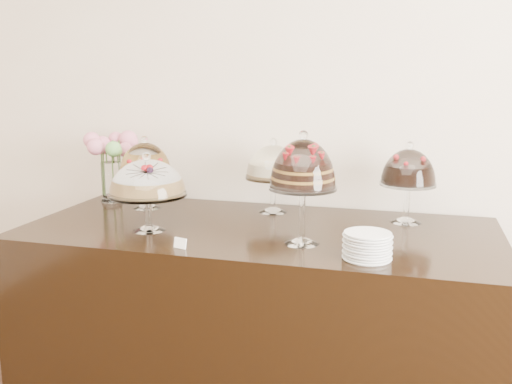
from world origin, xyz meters
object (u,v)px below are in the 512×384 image
(display_counter, at_px, (259,316))
(plate_stack, at_px, (367,246))
(flower_vase, at_px, (111,156))
(cake_stand_choco_layer, at_px, (303,169))
(cake_stand_fruit_tart, at_px, (145,162))
(cake_stand_sugar_sponge, at_px, (147,181))
(cake_stand_dark_choco, at_px, (408,171))
(cake_stand_cheesecake, at_px, (273,165))

(display_counter, height_order, plate_stack, plate_stack)
(flower_vase, relative_size, plate_stack, 2.10)
(display_counter, distance_m, cake_stand_choco_layer, 0.84)
(cake_stand_fruit_tart, bearing_deg, cake_stand_sugar_sponge, -62.34)
(display_counter, height_order, cake_stand_fruit_tart, cake_stand_fruit_tart)
(cake_stand_sugar_sponge, height_order, cake_stand_dark_choco, cake_stand_dark_choco)
(display_counter, height_order, cake_stand_cheesecake, cake_stand_cheesecake)
(cake_stand_choco_layer, relative_size, plate_stack, 2.57)
(cake_stand_sugar_sponge, distance_m, cake_stand_dark_choco, 1.23)
(cake_stand_cheesecake, bearing_deg, cake_stand_choco_layer, -63.64)
(cake_stand_sugar_sponge, distance_m, cake_stand_cheesecake, 0.68)
(display_counter, distance_m, cake_stand_cheesecake, 0.77)
(display_counter, relative_size, flower_vase, 5.59)
(cake_stand_sugar_sponge, bearing_deg, cake_stand_choco_layer, -1.11)
(cake_stand_choco_layer, height_order, cake_stand_cheesecake, cake_stand_choco_layer)
(cake_stand_dark_choco, height_order, plate_stack, cake_stand_dark_choco)
(display_counter, xyz_separation_m, plate_stack, (0.53, -0.34, 0.50))
(cake_stand_sugar_sponge, xyz_separation_m, plate_stack, (1.00, -0.15, -0.18))
(flower_vase, bearing_deg, cake_stand_fruit_tart, -22.74)
(display_counter, distance_m, cake_stand_fruit_tart, 1.01)
(cake_stand_sugar_sponge, bearing_deg, display_counter, 21.81)
(cake_stand_cheesecake, height_order, plate_stack, cake_stand_cheesecake)
(cake_stand_fruit_tart, bearing_deg, cake_stand_cheesecake, 7.88)
(display_counter, xyz_separation_m, cake_stand_cheesecake, (-0.01, 0.31, 0.70))
(cake_stand_choco_layer, xyz_separation_m, cake_stand_dark_choco, (0.42, 0.49, -0.07))
(cake_stand_cheesecake, bearing_deg, cake_stand_fruit_tart, -172.12)
(cake_stand_dark_choco, height_order, cake_stand_fruit_tart, cake_stand_dark_choco)
(display_counter, distance_m, cake_stand_sugar_sponge, 0.85)
(cake_stand_cheesecake, height_order, cake_stand_fruit_tart, same)
(cake_stand_fruit_tart, xyz_separation_m, flower_vase, (-0.27, 0.11, 0.01))
(cake_stand_cheesecake, xyz_separation_m, cake_stand_dark_choco, (0.68, -0.03, 0.00))
(cake_stand_dark_choco, relative_size, plate_stack, 2.10)
(cake_stand_choco_layer, bearing_deg, plate_stack, -24.96)
(display_counter, distance_m, plate_stack, 0.81)
(cake_stand_cheesecake, relative_size, cake_stand_fruit_tart, 1.00)
(cake_stand_fruit_tart, bearing_deg, flower_vase, 157.26)
(cake_stand_dark_choco, relative_size, cake_stand_fruit_tart, 1.01)
(flower_vase, bearing_deg, cake_stand_dark_choco, -1.78)
(cake_stand_choco_layer, height_order, flower_vase, cake_stand_choco_layer)
(plate_stack, bearing_deg, cake_stand_dark_choco, 77.87)
(cake_stand_sugar_sponge, relative_size, cake_stand_dark_choco, 0.93)
(cake_stand_choco_layer, height_order, plate_stack, cake_stand_choco_layer)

